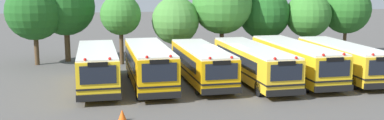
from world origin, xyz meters
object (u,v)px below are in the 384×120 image
object	(u,v)px
school_bus_1	(149,64)
tree_1	(64,6)
tree_7	(347,9)
tree_3	(175,19)
tree_6	(307,15)
school_bus_5	(342,59)
tree_4	(220,4)
school_bus_2	(201,63)
tree_2	(121,15)
tree_5	(266,14)
traffic_cone	(122,115)
school_bus_3	(252,62)
school_bus_0	(97,67)
tree_0	(34,12)
school_bus_4	(295,59)

from	to	relation	value
school_bus_1	tree_1	xyz separation A→B (m)	(-6.16, 10.92, 3.38)
tree_1	tree_7	distance (m)	25.43
tree_3	tree_1	bearing A→B (deg)	164.79
school_bus_1	tree_6	distance (m)	17.33
school_bus_5	tree_4	bearing A→B (deg)	-48.78
tree_4	school_bus_1	bearing A→B (deg)	-130.35
school_bus_2	tree_2	bearing A→B (deg)	-59.46
school_bus_1	school_bus_2	distance (m)	3.66
tree_3	tree_5	xyz separation A→B (m)	(8.41, 0.64, 0.31)
tree_3	traffic_cone	distance (m)	16.90
school_bus_3	tree_6	bearing A→B (deg)	-135.25
tree_1	tree_7	bearing A→B (deg)	-5.42
tree_1	tree_5	xyz separation A→B (m)	(17.64, -1.87, -0.80)
school_bus_1	tree_7	world-z (taller)	tree_7
tree_2	tree_6	distance (m)	16.45
school_bus_1	tree_4	bearing A→B (deg)	-131.53
tree_5	school_bus_0	bearing A→B (deg)	-148.58
school_bus_2	school_bus_3	world-z (taller)	school_bus_3
school_bus_3	tree_7	size ratio (longest dim) A/B	1.71
school_bus_3	tree_0	xyz separation A→B (m)	(-15.56, 9.62, 3.05)
school_bus_3	tree_0	size ratio (longest dim) A/B	1.66
tree_7	school_bus_0	bearing A→B (deg)	-159.24
tree_2	tree_7	bearing A→B (deg)	0.10
tree_7	school_bus_1	bearing A→B (deg)	-156.02
tree_4	tree_2	bearing A→B (deg)	178.67
traffic_cone	school_bus_3	bearing A→B (deg)	38.25
tree_1	school_bus_1	bearing A→B (deg)	-60.56
school_bus_2	tree_1	xyz separation A→B (m)	(-9.80, 10.49, 3.49)
school_bus_3	school_bus_5	bearing A→B (deg)	178.75
school_bus_0	tree_6	xyz separation A→B (m)	(18.40, 8.19, 2.53)
school_bus_3	tree_3	xyz separation A→B (m)	(-4.08, 8.44, 2.36)
school_bus_5	tree_2	bearing A→B (deg)	-27.43
school_bus_5	tree_1	bearing A→B (deg)	-26.93
school_bus_3	school_bus_5	size ratio (longest dim) A/B	1.08
school_bus_0	tree_1	world-z (taller)	tree_1
school_bus_2	school_bus_4	size ratio (longest dim) A/B	0.90
school_bus_0	school_bus_1	bearing A→B (deg)	178.76
school_bus_1	school_bus_3	xyz separation A→B (m)	(7.15, -0.03, -0.10)
school_bus_5	tree_5	world-z (taller)	tree_5
school_bus_5	tree_1	distance (m)	23.12
school_bus_0	school_bus_4	bearing A→B (deg)	179.84
school_bus_0	school_bus_3	distance (m)	10.48
school_bus_3	school_bus_4	size ratio (longest dim) A/B	1.01
school_bus_3	tree_5	bearing A→B (deg)	-116.82
school_bus_1	tree_4	size ratio (longest dim) A/B	1.29
school_bus_0	school_bus_5	bearing A→B (deg)	178.63
school_bus_1	tree_3	bearing A→B (deg)	-111.22
school_bus_0	tree_3	world-z (taller)	tree_3
school_bus_5	school_bus_1	bearing A→B (deg)	1.58
school_bus_1	traffic_cone	xyz separation A→B (m)	(-2.10, -7.31, -1.18)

